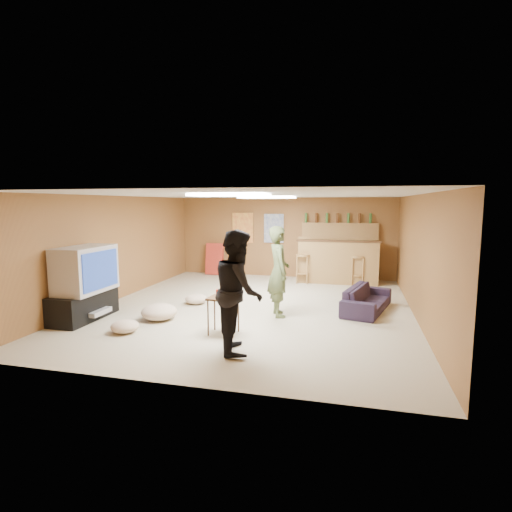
% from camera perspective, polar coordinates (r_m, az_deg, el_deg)
% --- Properties ---
extents(ground, '(7.00, 7.00, 0.00)m').
position_cam_1_polar(ground, '(7.95, -0.35, -7.35)').
color(ground, tan).
rests_on(ground, ground).
extents(ceiling, '(6.00, 7.00, 0.02)m').
position_cam_1_polar(ceiling, '(7.68, -0.36, 8.72)').
color(ceiling, silver).
rests_on(ceiling, ground).
extents(wall_back, '(6.00, 0.02, 2.20)m').
position_cam_1_polar(wall_back, '(11.14, 4.11, 2.67)').
color(wall_back, brown).
rests_on(wall_back, ground).
extents(wall_front, '(6.00, 0.02, 2.20)m').
position_cam_1_polar(wall_front, '(4.47, -11.57, -4.77)').
color(wall_front, brown).
rests_on(wall_front, ground).
extents(wall_left, '(0.02, 7.00, 2.20)m').
position_cam_1_polar(wall_left, '(8.96, -19.29, 1.08)').
color(wall_left, brown).
rests_on(wall_left, ground).
extents(wall_right, '(0.02, 7.00, 2.20)m').
position_cam_1_polar(wall_right, '(7.58, 22.19, -0.16)').
color(wall_right, brown).
rests_on(wall_right, ground).
extents(tv_stand, '(0.55, 1.30, 0.50)m').
position_cam_1_polar(tv_stand, '(7.74, -23.38, -6.48)').
color(tv_stand, black).
rests_on(tv_stand, ground).
extents(dvd_box, '(0.35, 0.50, 0.08)m').
position_cam_1_polar(dvd_box, '(7.63, -22.01, -7.38)').
color(dvd_box, '#B2B2B7').
rests_on(dvd_box, tv_stand).
extents(tv_body, '(0.60, 1.10, 0.80)m').
position_cam_1_polar(tv_body, '(7.57, -23.21, -1.75)').
color(tv_body, '#B2B2B7').
rests_on(tv_body, tv_stand).
extents(tv_screen, '(0.02, 0.95, 0.65)m').
position_cam_1_polar(tv_screen, '(7.39, -21.29, -1.87)').
color(tv_screen, navy).
rests_on(tv_screen, tv_body).
extents(bar_counter, '(2.00, 0.60, 1.10)m').
position_cam_1_polar(bar_counter, '(10.50, 11.65, -0.78)').
color(bar_counter, olive).
rests_on(bar_counter, ground).
extents(bar_lip, '(2.10, 0.12, 0.05)m').
position_cam_1_polar(bar_lip, '(10.19, 11.67, 2.08)').
color(bar_lip, '#3D2513').
rests_on(bar_lip, bar_counter).
extents(bar_shelf, '(2.00, 0.18, 0.05)m').
position_cam_1_polar(bar_shelf, '(10.86, 11.88, 4.52)').
color(bar_shelf, olive).
rests_on(bar_shelf, bar_backing).
extents(bar_backing, '(2.00, 0.14, 0.60)m').
position_cam_1_polar(bar_backing, '(10.90, 11.84, 2.95)').
color(bar_backing, olive).
rests_on(bar_backing, bar_counter).
extents(poster_left, '(0.60, 0.03, 0.85)m').
position_cam_1_polar(poster_left, '(11.35, -1.91, 4.04)').
color(poster_left, '#BF3F26').
rests_on(poster_left, wall_back).
extents(poster_right, '(0.55, 0.03, 0.80)m').
position_cam_1_polar(poster_right, '(11.14, 2.56, 3.97)').
color(poster_right, '#334C99').
rests_on(poster_right, wall_back).
extents(folding_chair_stack, '(0.50, 0.26, 0.91)m').
position_cam_1_polar(folding_chair_stack, '(11.54, -5.93, -0.43)').
color(folding_chair_stack, '#AF2D20').
rests_on(folding_chair_stack, ground).
extents(ceiling_panel_front, '(1.20, 0.60, 0.04)m').
position_cam_1_polar(ceiling_panel_front, '(6.24, -3.82, 8.70)').
color(ceiling_panel_front, white).
rests_on(ceiling_panel_front, ceiling).
extents(ceiling_panel_back, '(1.20, 0.60, 0.04)m').
position_cam_1_polar(ceiling_panel_back, '(8.85, 1.58, 8.37)').
color(ceiling_panel_back, white).
rests_on(ceiling_panel_back, ceiling).
extents(person_olive, '(0.60, 0.70, 1.64)m').
position_cam_1_polar(person_olive, '(7.23, 3.25, -2.20)').
color(person_olive, '#4F5D35').
rests_on(person_olive, ground).
extents(person_black, '(0.87, 0.99, 1.69)m').
position_cam_1_polar(person_black, '(5.51, -2.54, -5.01)').
color(person_black, black).
rests_on(person_black, ground).
extents(sofa, '(1.00, 1.70, 0.47)m').
position_cam_1_polar(sofa, '(7.93, 15.57, -5.93)').
color(sofa, black).
rests_on(sofa, ground).
extents(tray_table, '(0.47, 0.39, 0.59)m').
position_cam_1_polar(tray_table, '(6.34, -4.68, -8.48)').
color(tray_table, '#3D2513').
rests_on(tray_table, ground).
extents(cup_red_near, '(0.09, 0.09, 0.10)m').
position_cam_1_polar(cup_red_near, '(6.36, -5.42, -5.24)').
color(cup_red_near, red).
rests_on(cup_red_near, tray_table).
extents(cup_red_far, '(0.07, 0.07, 0.10)m').
position_cam_1_polar(cup_red_far, '(6.16, -4.46, -5.64)').
color(cup_red_far, red).
rests_on(cup_red_far, tray_table).
extents(cup_blue, '(0.09, 0.09, 0.10)m').
position_cam_1_polar(cup_blue, '(6.33, -3.41, -5.26)').
color(cup_blue, '#171FA1').
rests_on(cup_blue, tray_table).
extents(bar_stool_left, '(0.54, 0.54, 1.29)m').
position_cam_1_polar(bar_stool_left, '(10.29, 6.71, -0.33)').
color(bar_stool_left, olive).
rests_on(bar_stool_left, ground).
extents(bar_stool_right, '(0.40, 0.40, 1.07)m').
position_cam_1_polar(bar_stool_right, '(10.30, 14.33, -1.10)').
color(bar_stool_right, olive).
rests_on(bar_stool_right, ground).
extents(cushion_near_tv, '(0.63, 0.63, 0.28)m').
position_cam_1_polar(cushion_near_tv, '(7.31, -13.67, -7.75)').
color(cushion_near_tv, tan).
rests_on(cushion_near_tv, ground).
extents(cushion_mid, '(0.49, 0.49, 0.20)m').
position_cam_1_polar(cushion_mid, '(8.30, -8.57, -6.09)').
color(cushion_mid, tan).
rests_on(cushion_mid, ground).
extents(cushion_far, '(0.58, 0.58, 0.20)m').
position_cam_1_polar(cushion_far, '(6.77, -18.23, -9.53)').
color(cushion_far, tan).
rests_on(cushion_far, ground).
extents(bottle_row, '(1.76, 0.08, 0.26)m').
position_cam_1_polar(bottle_row, '(10.84, 11.58, 5.34)').
color(bottle_row, '#3F7233').
rests_on(bottle_row, bar_shelf).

